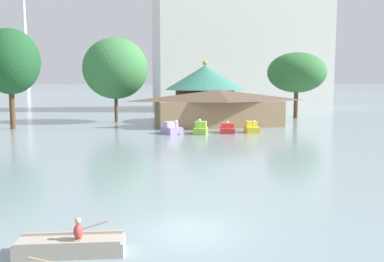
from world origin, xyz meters
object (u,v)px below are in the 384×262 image
boathouse (218,107)px  shoreline_tree_mid (115,68)px  pedal_boat_red (227,129)px  pedal_boat_lavender (172,129)px  rowboat_with_rower (71,246)px  pedal_boat_yellow (252,128)px  pedal_boat_lime (201,129)px  shoreline_tree_right (297,73)px  shoreline_tree_tall_left (10,62)px  background_building_block (241,51)px  green_roof_pavilion (205,89)px

boathouse → shoreline_tree_mid: size_ratio=1.44×
pedal_boat_red → pedal_boat_lavender: bearing=-77.7°
rowboat_with_rower → pedal_boat_yellow: bearing=-112.4°
pedal_boat_lime → pedal_boat_yellow: pedal_boat_lime is taller
boathouse → shoreline_tree_right: (15.41, 9.33, 4.78)m
rowboat_with_rower → boathouse: (15.93, 39.82, 2.25)m
pedal_boat_red → shoreline_tree_tall_left: shoreline_tree_tall_left is taller
shoreline_tree_right → rowboat_with_rower: bearing=-122.5°
pedal_boat_lime → pedal_boat_yellow: size_ratio=1.09×
pedal_boat_lavender → pedal_boat_lime: bearing=57.0°
pedal_boat_lime → shoreline_tree_mid: shoreline_tree_mid is taller
pedal_boat_yellow → boathouse: boathouse is taller
background_building_block → rowboat_with_rower: bearing=-112.1°
pedal_boat_yellow → shoreline_tree_mid: (-15.09, 16.15, 7.26)m
green_roof_pavilion → shoreline_tree_tall_left: size_ratio=0.96×
green_roof_pavilion → background_building_block: bearing=62.0°
pedal_boat_yellow → shoreline_tree_mid: 23.26m
pedal_boat_red → shoreline_tree_mid: size_ratio=0.24×
shoreline_tree_mid → background_building_block: bearing=42.5°
pedal_boat_lavender → background_building_block: 46.76m
pedal_boat_lime → green_roof_pavilion: (3.94, 14.64, 4.22)m
rowboat_with_rower → shoreline_tree_right: (31.34, 49.15, 7.03)m
boathouse → green_roof_pavilion: 7.32m
pedal_boat_lime → green_roof_pavilion: green_roof_pavilion is taller
boathouse → background_building_block: size_ratio=0.48×
boathouse → shoreline_tree_mid: 16.51m
shoreline_tree_right → background_building_block: (-1.69, 23.80, 5.00)m
pedal_boat_red → rowboat_with_rower: bearing=-8.7°
background_building_block → pedal_boat_lime: bearing=-113.6°
green_roof_pavilion → shoreline_tree_tall_left: bearing=-168.6°
shoreline_tree_tall_left → shoreline_tree_mid: shoreline_tree_tall_left is taller
rowboat_with_rower → green_roof_pavilion: green_roof_pavilion is taller
rowboat_with_rower → pedal_boat_lime: bearing=-103.5°
shoreline_tree_mid → shoreline_tree_right: (28.56, 0.83, -0.46)m
pedal_boat_lime → pedal_boat_red: (3.25, 0.31, -0.13)m
rowboat_with_rower → shoreline_tree_mid: (2.78, 48.32, 7.49)m
rowboat_with_rower → shoreline_tree_tall_left: (-10.10, 41.57, 8.04)m
shoreline_tree_tall_left → shoreline_tree_mid: bearing=27.7°
pedal_boat_red → shoreline_tree_right: size_ratio=0.28×
shoreline_tree_mid → green_roof_pavilion: bearing=-6.8°
pedal_boat_lavender → pedal_boat_yellow: size_ratio=1.06×
rowboat_with_rower → pedal_boat_yellow: 36.80m
background_building_block → shoreline_tree_tall_left: bearing=-141.7°
pedal_boat_lime → background_building_block: bearing=176.0°
rowboat_with_rower → pedal_boat_lavender: bearing=-98.0°
rowboat_with_rower → pedal_boat_yellow: size_ratio=1.41×
pedal_boat_yellow → boathouse: (-1.94, 7.65, 2.02)m
green_roof_pavilion → shoreline_tree_right: size_ratio=1.13×
pedal_boat_red → boathouse: size_ratio=0.17×
background_building_block → pedal_boat_lavender: bearing=-117.8°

